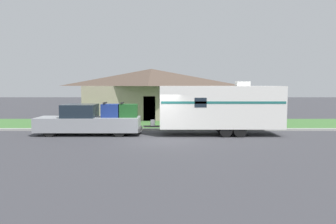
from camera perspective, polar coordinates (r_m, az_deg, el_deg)
ground_plane at (r=18.24m, az=-1.45°, el=-4.92°), size 120.00×120.00×0.00m
curb_strip at (r=21.93m, az=-1.16°, el=-3.07°), size 80.00×0.30×0.14m
lawn_strip at (r=25.56m, az=-0.95°, el=-2.07°), size 80.00×7.00×0.03m
house_across_street at (r=30.78m, az=-2.63°, el=3.46°), size 12.24×7.60×4.53m
pickup_truck at (r=20.64m, az=-13.14°, el=-1.46°), size 6.36×1.92×2.01m
travel_trailer at (r=20.25m, az=9.43°, el=0.88°), size 8.41×2.23×3.26m
mailbox at (r=23.54m, az=16.61°, el=-0.54°), size 0.48×0.20×1.25m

